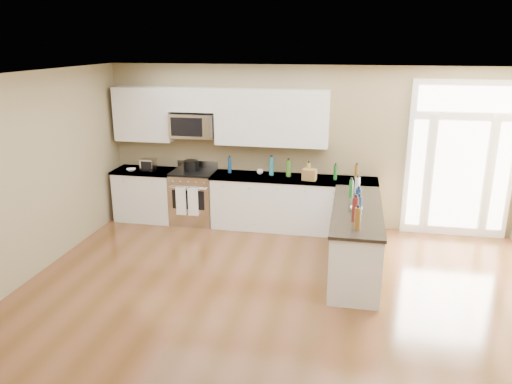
# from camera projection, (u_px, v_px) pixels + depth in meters

# --- Properties ---
(ground) EXTENTS (8.00, 8.00, 0.00)m
(ground) POSITION_uv_depth(u_px,v_px,m) (263.00, 352.00, 5.32)
(ground) COLOR brown
(room_shell) EXTENTS (8.00, 8.00, 8.00)m
(room_shell) POSITION_uv_depth(u_px,v_px,m) (264.00, 200.00, 4.82)
(room_shell) COLOR #8B7C58
(room_shell) RESTS_ON ground
(back_cabinet_left) EXTENTS (1.10, 0.66, 0.94)m
(back_cabinet_left) POSITION_uv_depth(u_px,v_px,m) (146.00, 196.00, 9.19)
(back_cabinet_left) COLOR silver
(back_cabinet_left) RESTS_ON ground
(back_cabinet_right) EXTENTS (2.85, 0.66, 0.94)m
(back_cabinet_right) POSITION_uv_depth(u_px,v_px,m) (293.00, 205.00, 8.68)
(back_cabinet_right) COLOR silver
(back_cabinet_right) RESTS_ON ground
(peninsula_cabinet) EXTENTS (0.69, 2.32, 0.94)m
(peninsula_cabinet) POSITION_uv_depth(u_px,v_px,m) (355.00, 241.00, 7.12)
(peninsula_cabinet) COLOR silver
(peninsula_cabinet) RESTS_ON ground
(upper_cabinet_left) EXTENTS (1.04, 0.33, 0.95)m
(upper_cabinet_left) POSITION_uv_depth(u_px,v_px,m) (144.00, 114.00, 8.89)
(upper_cabinet_left) COLOR silver
(upper_cabinet_left) RESTS_ON room_shell
(upper_cabinet_right) EXTENTS (1.94, 0.33, 0.95)m
(upper_cabinet_right) POSITION_uv_depth(u_px,v_px,m) (271.00, 118.00, 8.46)
(upper_cabinet_right) COLOR silver
(upper_cabinet_right) RESTS_ON room_shell
(upper_cabinet_short) EXTENTS (0.82, 0.33, 0.40)m
(upper_cabinet_short) POSITION_uv_depth(u_px,v_px,m) (193.00, 100.00, 8.64)
(upper_cabinet_short) COLOR silver
(upper_cabinet_short) RESTS_ON room_shell
(microwave) EXTENTS (0.78, 0.41, 0.42)m
(microwave) POSITION_uv_depth(u_px,v_px,m) (193.00, 125.00, 8.73)
(microwave) COLOR silver
(microwave) RESTS_ON room_shell
(entry_door) EXTENTS (1.70, 0.10, 2.60)m
(entry_door) POSITION_uv_depth(u_px,v_px,m) (460.00, 160.00, 8.18)
(entry_door) COLOR white
(entry_door) RESTS_ON ground
(kitchen_range) EXTENTS (0.77, 0.68, 1.08)m
(kitchen_range) POSITION_uv_depth(u_px,v_px,m) (194.00, 197.00, 9.00)
(kitchen_range) COLOR silver
(kitchen_range) RESTS_ON ground
(stockpot) EXTENTS (0.29, 0.29, 0.20)m
(stockpot) POSITION_uv_depth(u_px,v_px,m) (191.00, 165.00, 8.92)
(stockpot) COLOR black
(stockpot) RESTS_ON kitchen_range
(toaster_oven) EXTENTS (0.27, 0.22, 0.21)m
(toaster_oven) POSITION_uv_depth(u_px,v_px,m) (148.00, 165.00, 8.95)
(toaster_oven) COLOR silver
(toaster_oven) RESTS_ON back_cabinet_left
(cardboard_box) EXTENTS (0.25, 0.20, 0.19)m
(cardboard_box) POSITION_uv_depth(u_px,v_px,m) (309.00, 175.00, 8.34)
(cardboard_box) COLOR olive
(cardboard_box) RESTS_ON back_cabinet_right
(bowl_left) EXTENTS (0.22, 0.22, 0.04)m
(bowl_left) POSITION_uv_depth(u_px,v_px,m) (131.00, 170.00, 8.94)
(bowl_left) COLOR white
(bowl_left) RESTS_ON back_cabinet_left
(bowl_peninsula) EXTENTS (0.22, 0.22, 0.05)m
(bowl_peninsula) POSITION_uv_depth(u_px,v_px,m) (356.00, 209.00, 6.86)
(bowl_peninsula) COLOR white
(bowl_peninsula) RESTS_ON peninsula_cabinet
(cup_counter) EXTENTS (0.14, 0.14, 0.09)m
(cup_counter) POSITION_uv_depth(u_px,v_px,m) (260.00, 172.00, 8.73)
(cup_counter) COLOR white
(cup_counter) RESTS_ON back_cabinet_right
(counter_bottles) EXTENTS (2.31, 2.45, 0.32)m
(counter_bottles) POSITION_uv_depth(u_px,v_px,m) (323.00, 184.00, 7.64)
(counter_bottles) COLOR #19591E
(counter_bottles) RESTS_ON back_cabinet_right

